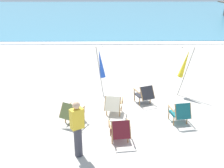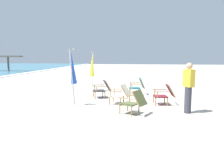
{
  "view_description": "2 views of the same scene",
  "coord_description": "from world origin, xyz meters",
  "px_view_note": "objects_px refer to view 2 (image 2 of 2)",
  "views": [
    {
      "loc": [
        -0.72,
        -7.97,
        4.49
      ],
      "look_at": [
        -0.58,
        1.47,
        0.74
      ],
      "focal_mm": 42.0,
      "sensor_mm": 36.0,
      "label": 1
    },
    {
      "loc": [
        -8.73,
        -0.45,
        1.84
      ],
      "look_at": [
        -0.18,
        0.68,
        0.73
      ],
      "focal_mm": 35.0,
      "sensor_mm": 36.0,
      "label": 2
    }
  ],
  "objects_px": {
    "beach_chair_mid_center": "(165,94)",
    "beach_chair_front_left": "(121,93)",
    "beach_chair_back_left": "(138,86)",
    "beach_chair_far_center": "(103,88)",
    "umbrella_furled_yellow": "(92,65)",
    "beach_chair_back_right": "(134,101)",
    "person_near_chairs": "(188,87)",
    "umbrella_furled_blue": "(73,69)"
  },
  "relations": [
    {
      "from": "beach_chair_back_left",
      "to": "person_near_chairs",
      "type": "distance_m",
      "value": 3.62
    },
    {
      "from": "beach_chair_far_center",
      "to": "beach_chair_back_left",
      "type": "xyz_separation_m",
      "value": [
        0.98,
        -1.53,
        0.01
      ]
    },
    {
      "from": "beach_chair_mid_center",
      "to": "beach_chair_back_left",
      "type": "height_order",
      "value": "beach_chair_back_left"
    },
    {
      "from": "beach_chair_mid_center",
      "to": "beach_chair_back_right",
      "type": "xyz_separation_m",
      "value": [
        -1.56,
        1.11,
        0.0
      ]
    },
    {
      "from": "umbrella_furled_yellow",
      "to": "umbrella_furled_blue",
      "type": "relative_size",
      "value": 0.98
    },
    {
      "from": "beach_chair_mid_center",
      "to": "beach_chair_back_right",
      "type": "distance_m",
      "value": 1.92
    },
    {
      "from": "beach_chair_mid_center",
      "to": "beach_chair_back_left",
      "type": "bearing_deg",
      "value": 27.11
    },
    {
      "from": "beach_chair_back_left",
      "to": "umbrella_furled_yellow",
      "type": "bearing_deg",
      "value": 73.54
    },
    {
      "from": "beach_chair_back_left",
      "to": "person_near_chairs",
      "type": "relative_size",
      "value": 0.5
    },
    {
      "from": "beach_chair_back_left",
      "to": "beach_chair_front_left",
      "type": "bearing_deg",
      "value": 164.34
    },
    {
      "from": "beach_chair_far_center",
      "to": "beach_chair_back_left",
      "type": "height_order",
      "value": "beach_chair_back_left"
    },
    {
      "from": "beach_chair_front_left",
      "to": "person_near_chairs",
      "type": "xyz_separation_m",
      "value": [
        -1.0,
        -2.27,
        0.42
      ]
    },
    {
      "from": "beach_chair_back_right",
      "to": "umbrella_furled_blue",
      "type": "distance_m",
      "value": 2.64
    },
    {
      "from": "beach_chair_back_right",
      "to": "beach_chair_far_center",
      "type": "bearing_deg",
      "value": 29.21
    },
    {
      "from": "umbrella_furled_yellow",
      "to": "person_near_chairs",
      "type": "distance_m",
      "value": 5.63
    },
    {
      "from": "beach_chair_back_left",
      "to": "beach_chair_far_center",
      "type": "bearing_deg",
      "value": 122.64
    },
    {
      "from": "beach_chair_back_left",
      "to": "umbrella_furled_blue",
      "type": "relative_size",
      "value": 0.38
    },
    {
      "from": "beach_chair_back_right",
      "to": "beach_chair_front_left",
      "type": "bearing_deg",
      "value": 21.46
    },
    {
      "from": "beach_chair_back_left",
      "to": "umbrella_furled_yellow",
      "type": "xyz_separation_m",
      "value": [
        0.7,
        2.38,
        0.92
      ]
    },
    {
      "from": "beach_chair_back_right",
      "to": "umbrella_furled_yellow",
      "type": "height_order",
      "value": "umbrella_furled_yellow"
    },
    {
      "from": "beach_chair_mid_center",
      "to": "beach_chair_back_left",
      "type": "relative_size",
      "value": 1.02
    },
    {
      "from": "beach_chair_far_center",
      "to": "umbrella_furled_blue",
      "type": "distance_m",
      "value": 2.11
    },
    {
      "from": "beach_chair_mid_center",
      "to": "beach_chair_far_center",
      "type": "bearing_deg",
      "value": 67.65
    },
    {
      "from": "beach_chair_front_left",
      "to": "umbrella_furled_blue",
      "type": "bearing_deg",
      "value": 105.21
    },
    {
      "from": "beach_chair_back_right",
      "to": "beach_chair_back_left",
      "type": "bearing_deg",
      "value": -1.07
    },
    {
      "from": "beach_chair_far_center",
      "to": "person_near_chairs",
      "type": "distance_m",
      "value": 3.9
    },
    {
      "from": "beach_chair_mid_center",
      "to": "umbrella_furled_blue",
      "type": "distance_m",
      "value": 3.58
    },
    {
      "from": "beach_chair_front_left",
      "to": "beach_chair_mid_center",
      "type": "bearing_deg",
      "value": -84.47
    },
    {
      "from": "beach_chair_mid_center",
      "to": "person_near_chairs",
      "type": "distance_m",
      "value": 1.37
    },
    {
      "from": "beach_chair_back_right",
      "to": "umbrella_furled_blue",
      "type": "xyz_separation_m",
      "value": [
        0.93,
        2.28,
        0.96
      ]
    },
    {
      "from": "beach_chair_mid_center",
      "to": "person_near_chairs",
      "type": "bearing_deg",
      "value": -152.39
    },
    {
      "from": "person_near_chairs",
      "to": "beach_chair_far_center",
      "type": "bearing_deg",
      "value": 55.15
    },
    {
      "from": "beach_chair_back_left",
      "to": "umbrella_furled_blue",
      "type": "xyz_separation_m",
      "value": [
        -2.67,
        2.35,
        0.95
      ]
    },
    {
      "from": "beach_chair_front_left",
      "to": "umbrella_furled_blue",
      "type": "xyz_separation_m",
      "value": [
        -0.47,
        1.73,
        0.96
      ]
    },
    {
      "from": "beach_chair_far_center",
      "to": "umbrella_furled_blue",
      "type": "xyz_separation_m",
      "value": [
        -1.69,
        0.82,
        0.96
      ]
    },
    {
      "from": "umbrella_furled_blue",
      "to": "person_near_chairs",
      "type": "relative_size",
      "value": 1.3
    },
    {
      "from": "beach_chair_front_left",
      "to": "person_near_chairs",
      "type": "relative_size",
      "value": 0.52
    },
    {
      "from": "beach_chair_back_left",
      "to": "umbrella_furled_yellow",
      "type": "height_order",
      "value": "umbrella_furled_yellow"
    },
    {
      "from": "umbrella_furled_yellow",
      "to": "person_near_chairs",
      "type": "bearing_deg",
      "value": -134.06
    },
    {
      "from": "umbrella_furled_blue",
      "to": "person_near_chairs",
      "type": "height_order",
      "value": "umbrella_furled_blue"
    },
    {
      "from": "beach_chair_back_left",
      "to": "umbrella_furled_blue",
      "type": "height_order",
      "value": "umbrella_furled_blue"
    },
    {
      "from": "beach_chair_mid_center",
      "to": "beach_chair_front_left",
      "type": "height_order",
      "value": "beach_chair_front_left"
    }
  ]
}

